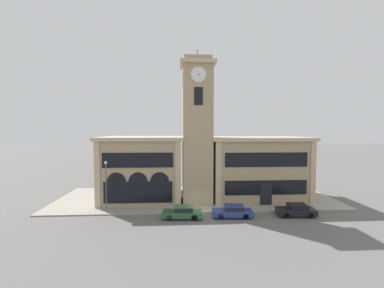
{
  "coord_description": "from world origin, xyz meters",
  "views": [
    {
      "loc": [
        -2.69,
        -29.47,
        9.83
      ],
      "look_at": [
        -0.81,
        2.61,
        8.06
      ],
      "focal_mm": 24.0,
      "sensor_mm": 36.0,
      "label": 1
    }
  ],
  "objects_px": {
    "parked_car_far": "(296,210)",
    "parked_car_mid": "(233,211)",
    "street_lamp": "(106,179)",
    "parked_car_near": "(183,212)"
  },
  "relations": [
    {
      "from": "parked_car_mid",
      "to": "street_lamp",
      "type": "relative_size",
      "value": 0.75
    },
    {
      "from": "parked_car_mid",
      "to": "parked_car_far",
      "type": "height_order",
      "value": "parked_car_mid"
    },
    {
      "from": "parked_car_mid",
      "to": "parked_car_far",
      "type": "distance_m",
      "value": 7.34
    },
    {
      "from": "parked_car_mid",
      "to": "parked_car_far",
      "type": "xyz_separation_m",
      "value": [
        7.34,
        0.0,
        0.0
      ]
    },
    {
      "from": "parked_car_far",
      "to": "street_lamp",
      "type": "xyz_separation_m",
      "value": [
        -21.89,
        2.15,
        3.38
      ]
    },
    {
      "from": "parked_car_near",
      "to": "parked_car_far",
      "type": "relative_size",
      "value": 1.03
    },
    {
      "from": "parked_car_far",
      "to": "parked_car_near",
      "type": "bearing_deg",
      "value": 3.95
    },
    {
      "from": "parked_car_near",
      "to": "street_lamp",
      "type": "relative_size",
      "value": 0.74
    },
    {
      "from": "street_lamp",
      "to": "parked_car_near",
      "type": "bearing_deg",
      "value": -13.56
    },
    {
      "from": "parked_car_far",
      "to": "parked_car_mid",
      "type": "bearing_deg",
      "value": 3.95
    }
  ]
}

